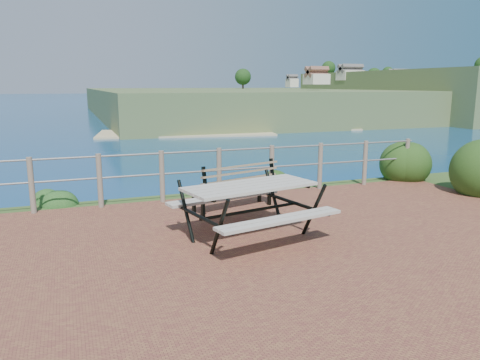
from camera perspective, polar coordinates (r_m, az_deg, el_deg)
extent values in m
cube|color=brown|center=(6.50, 6.65, -8.79)|extent=(10.00, 7.00, 0.12)
plane|color=#135477|center=(205.45, -19.84, 10.27)|extent=(1200.00, 1200.00, 0.00)
cylinder|color=#6B5B4C|center=(8.96, -24.07, -0.60)|extent=(0.10, 0.10, 1.00)
cylinder|color=#6B5B4C|center=(8.95, -16.72, -0.09)|extent=(0.10, 0.10, 1.00)
cylinder|color=#6B5B4C|center=(9.09, -9.48, 0.42)|extent=(0.10, 0.10, 1.00)
cylinder|color=#6B5B4C|center=(9.36, -2.56, 0.89)|extent=(0.10, 0.10, 1.00)
cylinder|color=#6B5B4C|center=(9.77, 3.88, 1.33)|extent=(0.10, 0.10, 1.00)
cylinder|color=#6B5B4C|center=(10.29, 9.74, 1.71)|extent=(0.10, 0.10, 1.00)
cylinder|color=#6B5B4C|center=(10.90, 14.99, 2.03)|extent=(0.10, 0.10, 1.00)
cylinder|color=#6B5B4C|center=(11.60, 19.64, 2.30)|extent=(0.10, 0.10, 1.00)
cylinder|color=slate|center=(9.29, -2.59, 3.62)|extent=(9.40, 0.04, 0.04)
cylinder|color=slate|center=(9.35, -2.56, 1.20)|extent=(9.40, 0.04, 0.04)
cube|color=#416030|center=(258.58, 13.43, 9.43)|extent=(260.00, 180.00, 12.00)
cube|color=beige|center=(186.65, 25.31, 6.17)|extent=(209.53, 114.73, 0.50)
cube|color=#A59F94|center=(6.77, 1.22, -0.75)|extent=(2.04, 1.17, 0.04)
cube|color=#A59F94|center=(6.85, 1.21, -3.36)|extent=(1.93, 0.67, 0.04)
cube|color=#A59F94|center=(6.85, 1.21, -3.36)|extent=(1.93, 0.67, 0.04)
cylinder|color=black|center=(6.86, 1.21, -3.79)|extent=(1.62, 0.39, 0.05)
cube|color=brown|center=(8.44, -0.86, -0.71)|extent=(1.64, 0.83, 0.04)
cube|color=brown|center=(8.38, -0.87, 1.15)|extent=(1.56, 0.56, 0.36)
cube|color=black|center=(8.49, -0.86, -2.15)|extent=(0.06, 0.07, 0.44)
cube|color=black|center=(8.49, -0.86, -2.15)|extent=(0.06, 0.07, 0.44)
cube|color=black|center=(8.49, -0.86, -2.15)|extent=(0.06, 0.07, 0.44)
cube|color=black|center=(8.49, -0.86, -2.15)|extent=(0.06, 0.07, 0.44)
ellipsoid|color=#1E3E13|center=(11.99, 19.79, 0.05)|extent=(1.10, 1.10, 1.57)
ellipsoid|color=#1E471A|center=(9.77, -21.34, -2.56)|extent=(0.73, 0.73, 0.45)
ellipsoid|color=#1E3E13|center=(10.97, 5.10, -0.33)|extent=(0.71, 0.71, 0.43)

